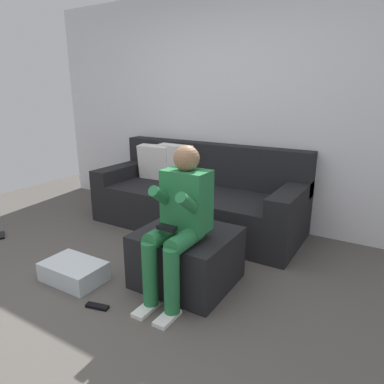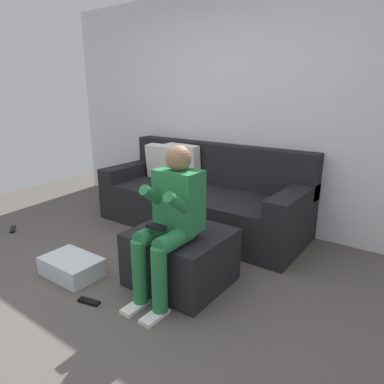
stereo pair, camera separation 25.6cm
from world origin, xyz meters
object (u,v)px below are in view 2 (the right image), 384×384
Objects in this scene: couch_sectional at (202,198)px; remote_near_ottoman at (89,301)px; person_seated at (170,217)px; storage_bin at (72,267)px; ottoman at (181,257)px; remote_by_storage_bin at (89,278)px; remote_under_side_table at (13,229)px.

couch_sectional is 1.80m from remote_near_ottoman.
person_seated reaches higher than storage_bin.
ottoman is 0.80m from remote_by_storage_bin.
remote_by_storage_bin is at bearing -161.39° from person_seated.
remote_near_ottoman is 0.35m from remote_by_storage_bin.
remote_near_ottoman is (-0.37, -0.64, -0.21)m from ottoman.
person_seated is 0.97m from remote_by_storage_bin.
storage_bin reaches higher than remote_under_side_table.
storage_bin is at bearing -173.51° from remote_by_storage_bin.
couch_sectional is 16.18× the size of remote_by_storage_bin.
remote_under_side_table is at bearing 154.72° from remote_near_ottoman.
remote_by_storage_bin is at bearing -146.90° from ottoman.
person_seated reaches higher than couch_sectional.
remote_under_side_table is at bearing -178.27° from person_seated.
person_seated reaches higher than remote_under_side_table.
remote_near_ottoman is 1.19× the size of remote_by_storage_bin.
storage_bin is 2.58× the size of remote_under_side_table.
couch_sectional is 2.06× the size of person_seated.
ottoman reaches higher than remote_by_storage_bin.
person_seated is 7.86× the size of remote_by_storage_bin.
person_seated is at bearing 17.61° from storage_bin.
remote_under_side_table is (-1.83, 0.38, 0.00)m from remote_near_ottoman.
remote_near_ottoman is (0.20, -1.76, -0.32)m from couch_sectional.
couch_sectional is 2.16m from remote_under_side_table.
remote_by_storage_bin is (-0.08, -1.55, -0.32)m from couch_sectional.
remote_near_ottoman is at bearing -21.59° from storage_bin.
person_seated is at bearing -64.70° from couch_sectional.
couch_sectional reaches higher than remote_by_storage_bin.
couch_sectional is at bearing 71.50° from remote_under_side_table.
ottoman is 0.64× the size of person_seated.
remote_near_ottoman is 0.89× the size of remote_under_side_table.
remote_under_side_table is (-1.55, 0.17, 0.00)m from remote_by_storage_bin.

